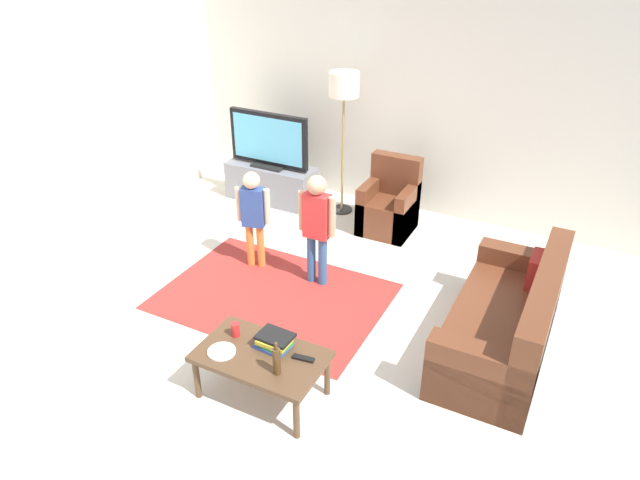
{
  "coord_description": "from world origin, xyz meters",
  "views": [
    {
      "loc": [
        2.22,
        -3.7,
        3.39
      ],
      "look_at": [
        0.0,
        0.6,
        0.65
      ],
      "focal_mm": 32.62,
      "sensor_mm": 36.0,
      "label": 1
    }
  ],
  "objects_px": {
    "couch": "(510,325)",
    "floor_lamp": "(344,92)",
    "tv": "(269,141)",
    "child_center": "(317,221)",
    "armchair": "(390,207)",
    "plate": "(222,352)",
    "soda_can": "(235,330)",
    "bottle": "(277,361)",
    "coffee_table": "(261,359)",
    "child_near_tv": "(253,211)",
    "book_stack": "(274,342)",
    "tv_remote": "(303,358)",
    "tv_stand": "(272,183)"
  },
  "relations": [
    {
      "from": "coffee_table",
      "to": "book_stack",
      "type": "relative_size",
      "value": 3.44
    },
    {
      "from": "floor_lamp",
      "to": "soda_can",
      "type": "relative_size",
      "value": 14.83
    },
    {
      "from": "tv_stand",
      "to": "book_stack",
      "type": "height_order",
      "value": "book_stack"
    },
    {
      "from": "floor_lamp",
      "to": "child_center",
      "type": "distance_m",
      "value": 1.89
    },
    {
      "from": "tv_stand",
      "to": "tv_remote",
      "type": "xyz_separation_m",
      "value": [
        2.15,
        -3.03,
        0.19
      ]
    },
    {
      "from": "tv",
      "to": "bottle",
      "type": "bearing_deg",
      "value": -57.67
    },
    {
      "from": "tv_remote",
      "to": "plate",
      "type": "xyz_separation_m",
      "value": [
        -0.6,
        -0.22,
        -0.0
      ]
    },
    {
      "from": "armchair",
      "to": "bottle",
      "type": "relative_size",
      "value": 3.19
    },
    {
      "from": "couch",
      "to": "floor_lamp",
      "type": "relative_size",
      "value": 1.01
    },
    {
      "from": "couch",
      "to": "coffee_table",
      "type": "bearing_deg",
      "value": -138.66
    },
    {
      "from": "tv_remote",
      "to": "child_center",
      "type": "bearing_deg",
      "value": 106.43
    },
    {
      "from": "child_near_tv",
      "to": "soda_can",
      "type": "bearing_deg",
      "value": -62.07
    },
    {
      "from": "couch",
      "to": "plate",
      "type": "bearing_deg",
      "value": -140.87
    },
    {
      "from": "couch",
      "to": "tv_remote",
      "type": "height_order",
      "value": "couch"
    },
    {
      "from": "floor_lamp",
      "to": "book_stack",
      "type": "relative_size",
      "value": 6.13
    },
    {
      "from": "plate",
      "to": "coffee_table",
      "type": "bearing_deg",
      "value": 23.22
    },
    {
      "from": "armchair",
      "to": "floor_lamp",
      "type": "height_order",
      "value": "floor_lamp"
    },
    {
      "from": "book_stack",
      "to": "tv_remote",
      "type": "relative_size",
      "value": 1.71
    },
    {
      "from": "child_near_tv",
      "to": "floor_lamp",
      "type": "bearing_deg",
      "value": 81.2
    },
    {
      "from": "coffee_table",
      "to": "plate",
      "type": "relative_size",
      "value": 4.55
    },
    {
      "from": "bottle",
      "to": "plate",
      "type": "height_order",
      "value": "bottle"
    },
    {
      "from": "tv_stand",
      "to": "bottle",
      "type": "bearing_deg",
      "value": -57.84
    },
    {
      "from": "child_near_tv",
      "to": "bottle",
      "type": "height_order",
      "value": "child_near_tv"
    },
    {
      "from": "tv",
      "to": "couch",
      "type": "relative_size",
      "value": 0.61
    },
    {
      "from": "plate",
      "to": "couch",
      "type": "bearing_deg",
      "value": 39.13
    },
    {
      "from": "tv",
      "to": "soda_can",
      "type": "distance_m",
      "value": 3.4
    },
    {
      "from": "tv",
      "to": "couch",
      "type": "height_order",
      "value": "tv"
    },
    {
      "from": "floor_lamp",
      "to": "soda_can",
      "type": "distance_m",
      "value": 3.41
    },
    {
      "from": "book_stack",
      "to": "tv_remote",
      "type": "height_order",
      "value": "book_stack"
    },
    {
      "from": "tv_remote",
      "to": "armchair",
      "type": "bearing_deg",
      "value": 91.08
    },
    {
      "from": "child_center",
      "to": "plate",
      "type": "relative_size",
      "value": 5.48
    },
    {
      "from": "armchair",
      "to": "coffee_table",
      "type": "height_order",
      "value": "armchair"
    },
    {
      "from": "bottle",
      "to": "coffee_table",
      "type": "bearing_deg",
      "value": 151.39
    },
    {
      "from": "bottle",
      "to": "soda_can",
      "type": "relative_size",
      "value": 2.35
    },
    {
      "from": "plate",
      "to": "armchair",
      "type": "bearing_deg",
      "value": 87.5
    },
    {
      "from": "armchair",
      "to": "plate",
      "type": "xyz_separation_m",
      "value": [
        -0.14,
        -3.22,
        0.13
      ]
    },
    {
      "from": "bottle",
      "to": "plate",
      "type": "xyz_separation_m",
      "value": [
        -0.5,
        0.0,
        -0.11
      ]
    },
    {
      "from": "book_stack",
      "to": "bottle",
      "type": "distance_m",
      "value": 0.3
    },
    {
      "from": "bottle",
      "to": "child_center",
      "type": "bearing_deg",
      "value": 108.5
    },
    {
      "from": "coffee_table",
      "to": "floor_lamp",
      "type": "bearing_deg",
      "value": 104.73
    },
    {
      "from": "tv",
      "to": "child_center",
      "type": "xyz_separation_m",
      "value": [
        1.45,
        -1.46,
        -0.12
      ]
    },
    {
      "from": "coffee_table",
      "to": "bottle",
      "type": "height_order",
      "value": "bottle"
    },
    {
      "from": "armchair",
      "to": "plate",
      "type": "relative_size",
      "value": 4.09
    },
    {
      "from": "armchair",
      "to": "book_stack",
      "type": "relative_size",
      "value": 3.1
    },
    {
      "from": "floor_lamp",
      "to": "coffee_table",
      "type": "distance_m",
      "value": 3.6
    },
    {
      "from": "floor_lamp",
      "to": "armchair",
      "type": "bearing_deg",
      "value": -14.78
    },
    {
      "from": "couch",
      "to": "bottle",
      "type": "height_order",
      "value": "couch"
    },
    {
      "from": "floor_lamp",
      "to": "child_near_tv",
      "type": "xyz_separation_m",
      "value": [
        -0.25,
        -1.64,
        -0.88
      ]
    },
    {
      "from": "armchair",
      "to": "soda_can",
      "type": "distance_m",
      "value": 3.01
    },
    {
      "from": "coffee_table",
      "to": "tv_remote",
      "type": "bearing_deg",
      "value": 17.35
    }
  ]
}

